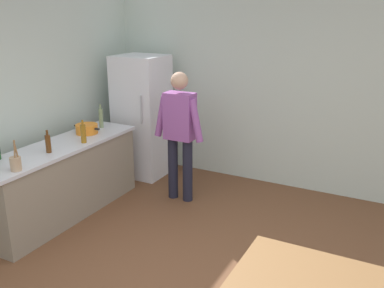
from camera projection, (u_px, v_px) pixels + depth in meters
wall_back at (280, 91)px, 5.86m from camera, size 6.40×0.12×2.70m
kitchen_counter at (63, 180)px, 5.16m from camera, size 0.64×2.20×0.90m
refrigerator at (142, 117)px, 6.33m from camera, size 0.70×0.67×1.80m
person at (180, 129)px, 5.42m from camera, size 0.70×0.22×1.70m
cooking_pot at (87, 129)px, 5.47m from camera, size 0.40×0.28×0.12m
utensil_jar at (16, 163)px, 4.22m from camera, size 0.11×0.11×0.32m
bottle_vinegar_tall at (101, 118)px, 5.71m from camera, size 0.06×0.06×0.32m
bottle_oil_amber at (83, 133)px, 5.08m from camera, size 0.06×0.06×0.28m
bottle_beer_brown at (48, 143)px, 4.74m from camera, size 0.06×0.06×0.26m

